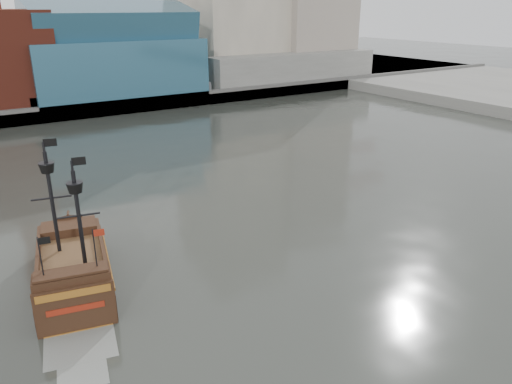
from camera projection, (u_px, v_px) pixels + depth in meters
ground at (314, 293)px, 32.60m from camera, size 400.00×400.00×0.00m
promenade_far at (37, 90)px, 104.63m from camera, size 220.00×60.00×2.00m
seawall at (72, 112)px, 81.31m from camera, size 220.00×1.00×2.60m
crane_b at (353, 13)px, 144.23m from camera, size 19.10×4.00×26.25m
pirate_ship at (74, 273)px, 33.16m from camera, size 6.96×14.58×10.50m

